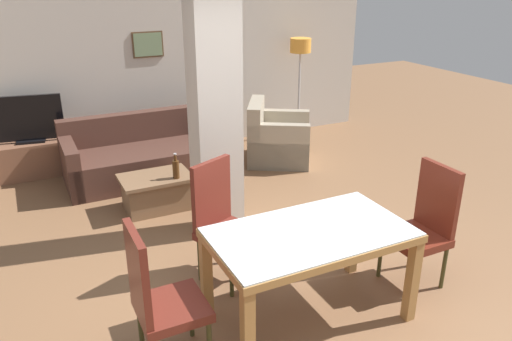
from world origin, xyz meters
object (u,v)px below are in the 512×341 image
Objects in this scene: dining_chair_far_left at (222,218)px; armchair at (276,141)px; dining_chair_head_right at (425,222)px; bottle at (176,169)px; tv_screen at (28,120)px; coffee_table at (157,192)px; tv_stand at (35,159)px; floor_lamp at (300,55)px; sofa at (146,157)px; dining_chair_head_left at (158,296)px; dining_table at (310,251)px.

armchair is at bearing -151.67° from dining_chair_far_left.
dining_chair_far_left is (-1.53, 0.84, 0.00)m from dining_chair_head_right.
tv_screen reaches higher than bottle.
bottle is at bearing -37.71° from coffee_table.
armchair is at bearing -16.22° from tv_stand.
floor_lamp is (2.69, 3.21, 0.77)m from dining_chair_far_left.
tv_screen is at bearing -27.32° from sofa.
sofa is 1.50m from tv_stand.
dining_chair_head_right is at bearing -105.97° from floor_lamp.
dining_chair_head_right is 5.05m from tv_screen.
floor_lamp reaches higher than dining_chair_far_left.
floor_lamp is (3.50, 4.05, 0.77)m from dining_chair_head_left.
dining_chair_head_right reaches higher than coffee_table.
armchair is (1.45, 3.22, -0.31)m from dining_table.
dining_chair_head_left is (-0.81, -0.84, 0.00)m from dining_chair_far_left.
dining_table is 1.73× the size of tv_screen.
dining_chair_head_right reaches higher than tv_stand.
dining_chair_head_left is at bearing -8.49° from armchair.
coffee_table is 3.47m from floor_lamp.
sofa is at bearing -27.32° from tv_stand.
dining_chair_head_left is at bearing 77.02° from sofa.
bottle is 3.29m from floor_lamp.
dining_chair_far_left reaches higher than armchair.
tv_stand is at bearing 9.59° from tv_screen.
floor_lamp is (4.04, -0.09, 0.56)m from tv_screen.
tv_screen is (0.00, 0.00, 0.54)m from tv_stand.
sofa is 1.03m from coffee_table.
coffee_table is (0.65, 2.44, -0.37)m from dining_chair_head_left.
coffee_table is (-0.15, -1.02, -0.07)m from sofa.
tv_screen reaches higher than dining_chair_head_right.
sofa is at bearing 96.42° from dining_table.
sofa is at bearing 24.11° from dining_chair_head_right.
armchair is 1.48× the size of coffee_table.
sofa is 1.86m from armchair.
bottle is 0.24× the size of tv_stand.
floor_lamp reaches higher than sofa.
tv_screen reaches higher than armchair.
dining_chair_head_right is 3.24m from armchair.
floor_lamp is (2.65, 1.77, 0.82)m from bottle.
armchair is (1.84, -0.23, 0.02)m from sofa.
dining_chair_head_left is 1.36× the size of coffee_table.
armchair is 3.34m from tv_screen.
dining_table is at bearing 90.00° from dining_chair_head_right.
armchair reaches higher than tv_stand.
armchair is at bearing 173.37° from tv_screen.
sofa is 7.01× the size of bottle.
coffee_table is 0.65× the size of tv_stand.
bottle is 2.34m from tv_stand.
dining_chair_head_right is 1.00× the size of dining_chair_far_left.
dining_chair_far_left and dining_chair_head_left have the same top height.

